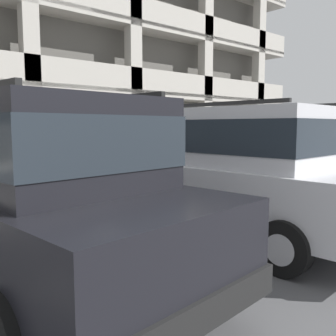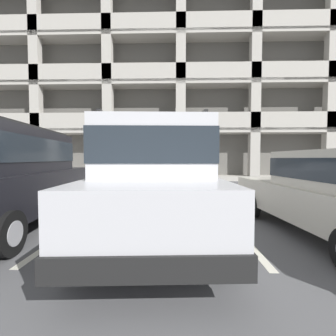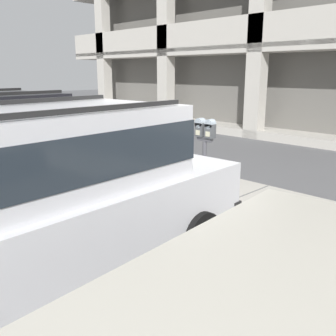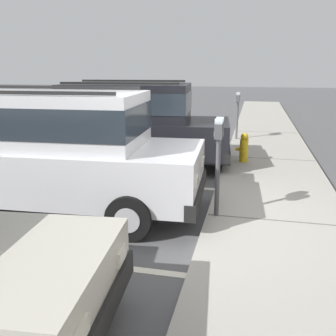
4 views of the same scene
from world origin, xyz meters
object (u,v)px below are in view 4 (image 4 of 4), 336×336
Objects in this scene: red_sedan at (129,122)px; fire_hydrant at (244,148)px; parking_meter_near at (219,144)px; parking_meter_far at (238,104)px; silver_suv at (55,147)px.

red_sedan is 2.85m from fire_hydrant.
parking_meter_far is (-6.50, -0.02, -0.04)m from parking_meter_near.
parking_meter_near reaches higher than parking_meter_far.
parking_meter_near reaches higher than fire_hydrant.
parking_meter_near is 6.50m from parking_meter_far.
red_sedan is 3.86m from parking_meter_near.
parking_meter_near is at bearing -4.77° from fire_hydrant.
parking_meter_near is at bearing 33.69° from red_sedan.
silver_suv reaches higher than parking_meter_near.
parking_meter_near is at bearing 0.15° from parking_meter_far.
silver_suv is 3.06m from red_sedan.
fire_hydrant is (-3.61, 2.95, -0.62)m from silver_suv.
parking_meter_near is 2.18× the size of fire_hydrant.
fire_hydrant is at bearing 175.23° from parking_meter_near.
red_sedan is 4.25m from parking_meter_far.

